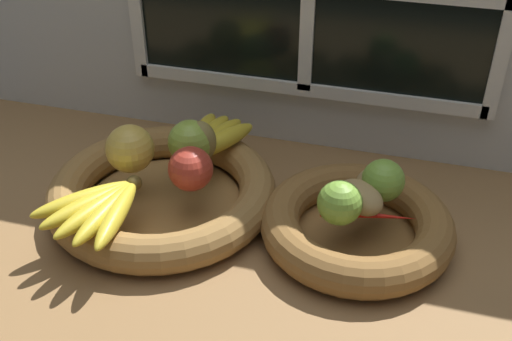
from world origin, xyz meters
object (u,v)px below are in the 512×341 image
fruit_bowl_right (357,225)px  lime_near (340,203)px  pear_brown (200,142)px  apple_green_back (190,142)px  lime_far (383,180)px  fruit_bowl_left (163,192)px  banana_bunch_front (99,207)px  apple_red_right (191,169)px  apple_golden_left (130,149)px  banana_bunch_back (210,139)px  potato_large (360,197)px  chili_pepper (368,215)px  potato_back (376,183)px

fruit_bowl_right → lime_near: lime_near is taller
pear_brown → lime_near: 26.84cm
fruit_bowl_right → apple_green_back: apple_green_back is taller
fruit_bowl_right → lime_far: lime_far is taller
fruit_bowl_left → banana_bunch_front: (-4.60, -11.82, 4.54)cm
lime_near → lime_far: bearing=54.2°
apple_red_right → apple_golden_left: size_ratio=0.89×
apple_red_right → banana_bunch_back: 12.61cm
fruit_bowl_left → fruit_bowl_right: 31.88cm
fruit_bowl_right → apple_red_right: 26.84cm
banana_bunch_front → lime_near: size_ratio=2.65×
fruit_bowl_left → fruit_bowl_right: bearing=0.0°
apple_green_back → pear_brown: 1.54cm
pear_brown → lime_far: bearing=-4.9°
apple_green_back → lime_far: size_ratio=1.14×
potato_large → apple_golden_left: bearing=179.1°
lime_far → chili_pepper: (-1.25, -5.90, -2.38)cm
pear_brown → chili_pepper: (29.00, -8.49, -2.72)cm
apple_golden_left → banana_bunch_front: 12.70cm
potato_large → lime_near: lime_near is taller
lime_far → banana_bunch_front: bearing=-158.5°
apple_red_right → lime_far: 29.31cm
lime_far → chili_pepper: size_ratio=0.47×
fruit_bowl_left → chili_pepper: chili_pepper is taller
fruit_bowl_left → apple_green_back: bearing=59.7°
pear_brown → lime_near: size_ratio=1.10×
chili_pepper → banana_bunch_front: bearing=-173.8°
apple_red_right → potato_large: (25.95, 1.60, -1.35)cm
chili_pepper → fruit_bowl_right: bearing=118.6°
fruit_bowl_left → apple_red_right: apple_red_right is taller
apple_red_right → apple_green_back: bearing=111.1°
potato_back → lime_near: 9.08cm
apple_red_right → lime_near: (23.48, -2.10, -0.24)cm
apple_red_right → potato_large: 26.03cm
apple_golden_left → chili_pepper: (38.77, -2.80, -3.05)cm
potato_back → fruit_bowl_left: bearing=-172.9°
apple_red_right → apple_golden_left: (-11.20, 2.20, 0.43)cm
fruit_bowl_right → lime_far: (2.88, 3.70, 6.42)cm
apple_golden_left → potato_back: (39.05, 3.60, -1.71)cm
apple_green_back → pear_brown: size_ratio=1.03×
fruit_bowl_right → potato_large: size_ratio=3.64×
banana_bunch_front → potato_back: size_ratio=2.74×
lime_near → banana_bunch_back: bearing=149.6°
fruit_bowl_right → potato_back: bearing=65.6°
lime_near → lime_far: same height
banana_bunch_back → banana_bunch_front: bearing=-112.3°
lime_far → fruit_bowl_left: bearing=-173.9°
banana_bunch_front → lime_near: (34.01, 8.12, 1.90)cm
potato_large → lime_near: bearing=-123.7°
potato_back → chili_pepper: size_ratio=0.46×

